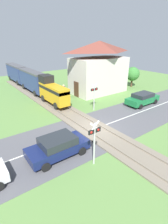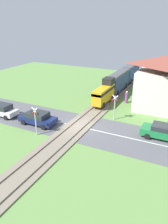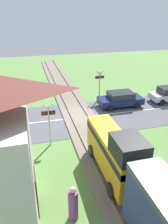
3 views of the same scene
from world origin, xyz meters
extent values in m
plane|color=#5B8442|center=(0.00, 0.00, 0.00)|extent=(60.00, 60.00, 0.00)
cube|color=#515156|center=(0.00, 0.00, 0.01)|extent=(48.00, 6.40, 0.02)
cube|color=silver|center=(0.00, 0.00, 0.02)|extent=(48.00, 0.12, 0.00)
cube|color=#756B5B|center=(0.00, 0.00, 0.06)|extent=(2.80, 48.00, 0.12)
cube|color=slate|center=(-0.72, 0.00, 0.18)|extent=(0.10, 48.00, 0.12)
cube|color=slate|center=(0.72, 0.00, 0.18)|extent=(0.10, 48.00, 0.12)
cube|color=gold|center=(0.00, 7.49, 1.57)|extent=(1.35, 5.19, 1.90)
cube|color=black|center=(0.00, 7.49, 2.09)|extent=(1.37, 5.19, 0.36)
cube|color=black|center=(0.00, 9.25, 2.97)|extent=(1.35, 1.66, 0.90)
cylinder|color=black|center=(-0.72, 5.83, 0.62)|extent=(0.14, 0.76, 0.76)
cylinder|color=black|center=(0.72, 5.83, 0.62)|extent=(0.14, 0.76, 0.76)
cylinder|color=black|center=(-0.72, 9.15, 0.62)|extent=(0.14, 0.76, 0.76)
cylinder|color=black|center=(0.72, 9.15, 0.62)|extent=(0.14, 0.76, 0.76)
cube|color=navy|center=(0.00, 14.07, 1.82)|extent=(1.35, 7.18, 2.40)
cube|color=#47474C|center=(0.00, 14.07, 3.14)|extent=(1.41, 7.18, 0.24)
cylinder|color=black|center=(-0.72, 11.77, 0.62)|extent=(0.14, 0.76, 0.76)
cylinder|color=black|center=(0.72, 11.77, 0.62)|extent=(0.14, 0.76, 0.76)
cylinder|color=black|center=(-0.72, 16.37, 0.62)|extent=(0.14, 0.76, 0.76)
cylinder|color=black|center=(0.72, 16.37, 0.62)|extent=(0.14, 0.76, 0.76)
cube|color=navy|center=(0.00, 21.66, 1.82)|extent=(1.35, 7.18, 2.40)
cube|color=#47474C|center=(0.00, 21.66, 3.14)|extent=(1.41, 7.18, 0.24)
cylinder|color=black|center=(-0.72, 19.36, 0.62)|extent=(0.14, 0.76, 0.76)
cylinder|color=black|center=(0.72, 19.36, 0.62)|extent=(0.14, 0.76, 0.76)
cylinder|color=black|center=(-0.72, 23.96, 0.62)|extent=(0.14, 0.76, 0.76)
cylinder|color=black|center=(0.72, 23.96, 0.62)|extent=(0.14, 0.76, 0.76)
cube|color=#141E4C|center=(-4.36, -1.44, 0.60)|extent=(4.20, 1.83, 0.61)
cube|color=#23282D|center=(-4.36, -1.44, 1.18)|extent=(2.31, 1.68, 0.54)
cylinder|color=black|center=(-2.99, -0.52, 0.30)|extent=(0.60, 0.18, 0.60)
cylinder|color=black|center=(-2.99, -2.36, 0.30)|extent=(0.60, 0.18, 0.60)
cylinder|color=black|center=(-5.72, -0.52, 0.30)|extent=(0.60, 0.18, 0.60)
cylinder|color=black|center=(-5.72, -2.36, 0.30)|extent=(0.60, 0.18, 0.60)
cube|color=#197038|center=(8.86, 1.44, 0.64)|extent=(4.48, 1.78, 0.68)
cube|color=#23282D|center=(8.86, 1.44, 1.21)|extent=(2.46, 1.64, 0.46)
cylinder|color=black|center=(7.40, 0.55, 0.30)|extent=(0.60, 0.18, 0.60)
cylinder|color=black|center=(7.40, 2.33, 0.30)|extent=(0.60, 0.18, 0.60)
cylinder|color=black|center=(10.31, 0.55, 0.30)|extent=(0.60, 0.18, 0.60)
cylinder|color=black|center=(10.31, 2.33, 0.30)|extent=(0.60, 0.18, 0.60)
cylinder|color=#B7B7B7|center=(-2.93, -3.55, 1.47)|extent=(0.12, 0.12, 2.95)
cube|color=black|center=(-2.93, -3.55, 2.42)|extent=(0.90, 0.08, 0.28)
sphere|color=red|center=(-3.20, -3.55, 2.42)|extent=(0.18, 0.18, 0.18)
sphere|color=red|center=(-2.66, -3.55, 2.42)|extent=(0.18, 0.18, 0.18)
cube|color=silver|center=(-2.93, -3.55, 2.70)|extent=(0.72, 0.04, 0.72)
cube|color=silver|center=(-2.93, -3.55, 2.70)|extent=(0.72, 0.04, 0.72)
cylinder|color=#B7B7B7|center=(2.93, 3.55, 1.47)|extent=(0.12, 0.12, 2.95)
cube|color=black|center=(2.93, 3.55, 2.42)|extent=(0.90, 0.08, 0.28)
sphere|color=red|center=(3.20, 3.55, 2.42)|extent=(0.18, 0.18, 0.18)
sphere|color=red|center=(2.66, 3.55, 2.42)|extent=(0.18, 0.18, 0.18)
cube|color=silver|center=(2.93, 3.55, 2.70)|extent=(0.72, 0.04, 0.72)
cube|color=silver|center=(2.93, 3.55, 2.70)|extent=(0.72, 0.04, 0.72)
cube|color=beige|center=(8.09, 8.82, 2.51)|extent=(7.90, 4.45, 5.01)
pyramid|color=brown|center=(8.09, 8.82, 6.49)|extent=(8.54, 4.80, 1.48)
cube|color=#472D1E|center=(4.12, 8.82, 1.05)|extent=(0.06, 1.10, 2.10)
cylinder|color=#7F3D84|center=(2.63, 9.69, 0.74)|extent=(0.43, 0.43, 1.48)
sphere|color=beige|center=(2.63, 9.69, 1.62)|extent=(0.27, 0.27, 0.27)
cylinder|color=brown|center=(14.55, 7.78, 0.60)|extent=(0.28, 0.28, 1.20)
sphere|color=#387A33|center=(14.55, 7.78, 2.15)|extent=(2.23, 2.23, 2.23)
camera|label=1|loc=(-8.89, -10.54, 7.53)|focal=28.00mm
camera|label=2|loc=(10.18, -19.08, 10.91)|focal=35.00mm
camera|label=3|loc=(3.92, 16.46, 8.40)|focal=35.00mm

